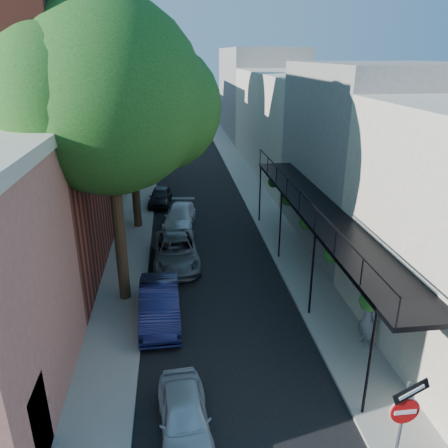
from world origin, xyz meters
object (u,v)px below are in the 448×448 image
object	(u,v)px
sign_post	(404,415)
pedestrian	(367,319)
oak_near	(121,100)
parked_car_c	(176,251)
oak_far	(145,71)
parked_car_e	(160,197)
parked_car_d	(180,217)
parked_car_a	(184,416)
oak_mid	(137,101)
parked_car_b	(160,304)

from	to	relation	value
sign_post	pedestrian	size ratio (longest dim) A/B	1.48
oak_near	parked_car_c	bearing A→B (deg)	59.09
oak_far	parked_car_e	world-z (taller)	oak_far
oak_near	parked_car_d	distance (m)	10.71
parked_car_a	pedestrian	world-z (taller)	pedestrian
parked_car_d	oak_near	bearing A→B (deg)	-96.72
oak_mid	oak_near	bearing A→B (deg)	-89.63
oak_far	parked_car_b	distance (m)	20.38
parked_car_a	parked_car_b	xyz separation A→B (m)	(-0.74, 5.39, 0.12)
sign_post	parked_car_a	bearing A→B (deg)	157.18
oak_near	parked_car_a	world-z (taller)	oak_near
sign_post	parked_car_a	size ratio (longest dim) A/B	0.91
parked_car_d	oak_mid	bearing A→B (deg)	177.57
oak_near	parked_car_d	size ratio (longest dim) A/B	2.80
parked_car_d	parked_car_e	world-z (taller)	parked_car_d
sign_post	oak_mid	xyz separation A→B (m)	(-6.58, 17.26, 5.02)
parked_car_a	pedestrian	size ratio (longest dim) A/B	1.62
oak_far	parked_car_c	size ratio (longest dim) A/B	2.56
oak_mid	parked_car_a	bearing A→B (deg)	-83.26
parked_car_c	pedestrian	size ratio (longest dim) A/B	2.29
parked_car_d	parked_car_e	distance (m)	4.21
parked_car_b	parked_car_d	bearing A→B (deg)	82.55
parked_car_c	oak_mid	bearing A→B (deg)	106.48
parked_car_c	sign_post	bearing A→B (deg)	-70.19
sign_post	oak_far	size ratio (longest dim) A/B	0.25
oak_far	pedestrian	size ratio (longest dim) A/B	5.88
oak_mid	parked_car_b	xyz separation A→B (m)	(1.06, -9.86, -6.37)
parked_car_a	parked_car_c	size ratio (longest dim) A/B	0.71
parked_car_b	pedestrian	bearing A→B (deg)	-21.21
parked_car_b	parked_car_c	bearing A→B (deg)	80.17
oak_mid	parked_car_e	distance (m)	7.49
parked_car_a	parked_car_d	distance (m)	14.88
oak_mid	sign_post	bearing A→B (deg)	-69.14
parked_car_b	parked_car_d	xyz separation A→B (m)	(0.96, 9.50, -0.09)
oak_far	parked_car_a	world-z (taller)	oak_far
parked_car_d	parked_car_e	xyz separation A→B (m)	(-1.20, 4.04, -0.01)
parked_car_b	parked_car_e	distance (m)	13.53
pedestrian	oak_near	bearing A→B (deg)	40.01
oak_far	parked_car_d	distance (m)	12.29
sign_post	oak_near	size ratio (longest dim) A/B	0.26
parked_car_b	parked_car_c	distance (m)	4.74
sign_post	oak_mid	world-z (taller)	oak_mid
parked_car_a	parked_car_d	size ratio (longest dim) A/B	0.80
parked_car_c	oak_near	bearing A→B (deg)	-122.94
sign_post	parked_car_b	world-z (taller)	sign_post
parked_car_c	parked_car_b	bearing A→B (deg)	-100.21
parked_car_e	parked_car_c	bearing A→B (deg)	-78.17
oak_near	pedestrian	world-z (taller)	oak_near
oak_mid	parked_car_d	size ratio (longest dim) A/B	2.50
oak_far	parked_car_e	bearing A→B (deg)	-82.00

